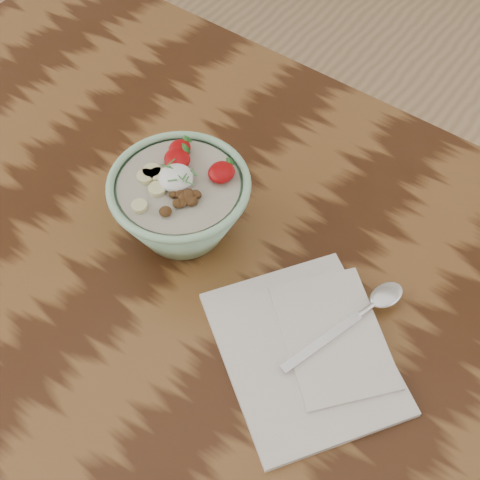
% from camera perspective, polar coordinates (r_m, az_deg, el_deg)
% --- Properties ---
extents(table, '(1.60, 0.90, 0.75)m').
position_cam_1_polar(table, '(0.95, 2.44, -9.81)').
color(table, '#381D0E').
rests_on(table, ground).
extents(breakfast_bowl, '(0.19, 0.19, 0.12)m').
position_cam_1_polar(breakfast_bowl, '(0.90, -5.07, 3.19)').
color(breakfast_bowl, '#93C69C').
rests_on(breakfast_bowl, table).
extents(napkin, '(0.31, 0.30, 0.01)m').
position_cam_1_polar(napkin, '(0.85, 5.99, -9.20)').
color(napkin, silver).
rests_on(napkin, table).
extents(spoon, '(0.08, 0.20, 0.01)m').
position_cam_1_polar(spoon, '(0.87, 11.09, -5.58)').
color(spoon, silver).
rests_on(spoon, napkin).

